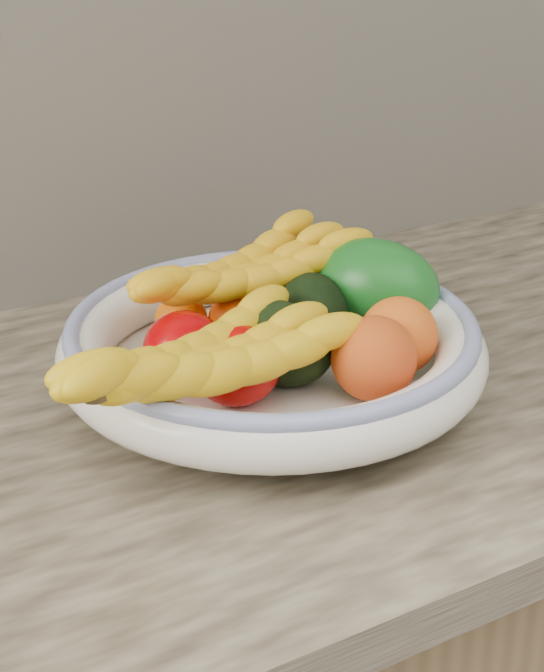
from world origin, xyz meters
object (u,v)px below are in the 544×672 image
(fruit_bowl, at_px, (272,347))
(banana_bunch_front, at_px, (205,369))
(green_mango, at_px, (374,286))
(banana_bunch_back, at_px, (245,280))

(fruit_bowl, height_order, banana_bunch_front, banana_bunch_front)
(fruit_bowl, xyz_separation_m, green_mango, (0.13, 0.02, 0.03))
(green_mango, bearing_deg, fruit_bowl, 155.16)
(fruit_bowl, bearing_deg, banana_bunch_front, -146.07)
(banana_bunch_front, bearing_deg, fruit_bowl, 19.44)
(fruit_bowl, bearing_deg, banana_bunch_back, 80.81)
(green_mango, xyz_separation_m, banana_bunch_front, (-0.23, -0.09, 0.01))
(green_mango, bearing_deg, banana_bunch_back, 122.06)
(banana_bunch_back, relative_size, banana_bunch_front, 0.93)
(fruit_bowl, height_order, green_mango, green_mango)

